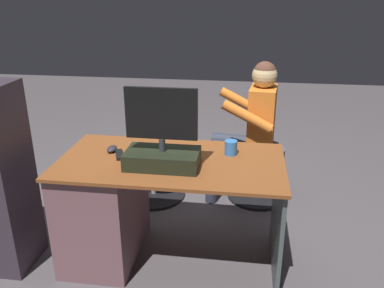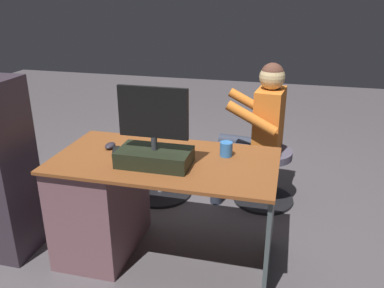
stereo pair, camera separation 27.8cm
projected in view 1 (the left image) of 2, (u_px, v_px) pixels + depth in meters
name	position (u px, v px, depth m)	size (l,w,h in m)	color
ground_plane	(183.00, 221.00, 3.09)	(10.00, 10.00, 0.00)	#4F4A4D
desk	(117.00, 204.00, 2.60)	(1.37, 0.72, 0.71)	brown
monitor	(162.00, 147.00, 2.31)	(0.43, 0.24, 0.47)	black
keyboard	(162.00, 151.00, 2.53)	(0.42, 0.14, 0.02)	black
computer_mouse	(112.00, 149.00, 2.55)	(0.06, 0.10, 0.04)	#2A252F
cup	(231.00, 148.00, 2.49)	(0.08, 0.08, 0.09)	#3372BF
tv_remote	(119.00, 155.00, 2.48)	(0.04, 0.15, 0.02)	black
office_chair_teddy	(153.00, 169.00, 3.39)	(0.54, 0.54, 0.46)	black
teddy_bear	(152.00, 130.00, 3.27)	(0.21, 0.22, 0.31)	tan
visitor_chair	(258.00, 168.00, 3.36)	(0.50, 0.50, 0.46)	black
person	(250.00, 121.00, 3.21)	(0.57, 0.51, 1.17)	orange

